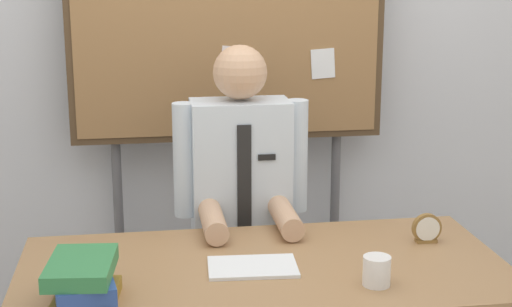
{
  "coord_description": "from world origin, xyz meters",
  "views": [
    {
      "loc": [
        -0.4,
        -2.42,
        1.75
      ],
      "look_at": [
        0.0,
        0.18,
        1.09
      ],
      "focal_mm": 54.11,
      "sensor_mm": 36.0,
      "label": 1
    }
  ],
  "objects": [
    {
      "name": "person",
      "position": [
        0.0,
        0.59,
        0.67
      ],
      "size": [
        0.55,
        0.56,
        1.43
      ],
      "color": "#2D2D33",
      "rests_on": "ground_plane"
    },
    {
      "name": "desk_clock",
      "position": [
        0.63,
        0.13,
        0.79
      ],
      "size": [
        0.11,
        0.04,
        0.11
      ],
      "color": "olive",
      "rests_on": "desk"
    },
    {
      "name": "book_stack",
      "position": [
        -0.59,
        -0.23,
        0.81
      ],
      "size": [
        0.22,
        0.3,
        0.15
      ],
      "color": "olive",
      "rests_on": "desk"
    },
    {
      "name": "coffee_mug",
      "position": [
        0.33,
        -0.21,
        0.79
      ],
      "size": [
        0.09,
        0.09,
        0.1
      ],
      "primitive_type": "cylinder",
      "color": "white",
      "rests_on": "desk"
    },
    {
      "name": "open_notebook",
      "position": [
        -0.04,
        -0.02,
        0.74
      ],
      "size": [
        0.31,
        0.21,
        0.01
      ],
      "primitive_type": "cube",
      "rotation": [
        0.0,
        0.0,
        -0.06
      ],
      "color": "white",
      "rests_on": "desk"
    },
    {
      "name": "bulletin_board",
      "position": [
        0.0,
        0.99,
        1.49
      ],
      "size": [
        1.41,
        0.09,
        2.08
      ],
      "color": "#4C3823",
      "rests_on": "ground_plane"
    },
    {
      "name": "desk",
      "position": [
        0.0,
        0.0,
        0.65
      ],
      "size": [
        1.67,
        0.81,
        0.74
      ],
      "color": "#9E754C",
      "rests_on": "ground_plane"
    },
    {
      "name": "back_wall",
      "position": [
        0.0,
        1.19,
        1.35
      ],
      "size": [
        6.4,
        0.08,
        2.7
      ],
      "primitive_type": "cube",
      "color": "silver",
      "rests_on": "ground_plane"
    }
  ]
}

